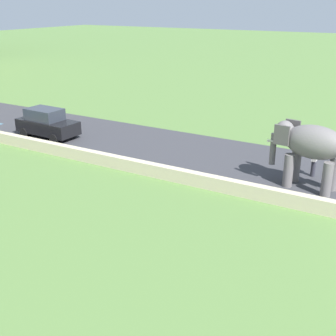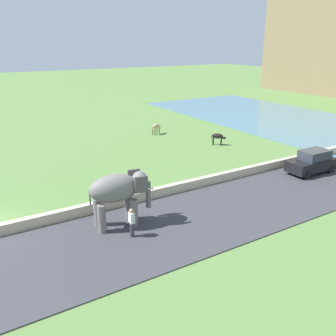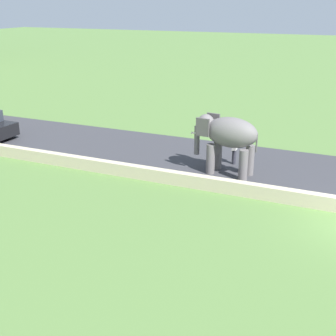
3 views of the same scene
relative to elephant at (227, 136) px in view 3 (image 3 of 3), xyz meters
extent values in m
cube|color=#38383D|center=(1.55, 13.58, -2.01)|extent=(7.00, 120.00, 0.06)
cube|color=beige|center=(-2.25, 11.58, -1.72)|extent=(0.40, 110.00, 0.64)
ellipsoid|color=slate|center=(-0.03, -0.22, 0.20)|extent=(1.74, 2.86, 1.50)
cylinder|color=slate|center=(-0.33, 0.70, -1.24)|extent=(0.44, 0.44, 1.60)
cylinder|color=slate|center=(0.50, 0.59, -1.24)|extent=(0.44, 0.44, 1.60)
cylinder|color=slate|center=(-0.56, -1.04, -1.24)|extent=(0.44, 0.44, 1.60)
cylinder|color=slate|center=(0.27, -1.15, -1.24)|extent=(0.44, 0.44, 1.60)
ellipsoid|color=slate|center=(0.15, 1.18, 0.39)|extent=(1.11, 1.02, 1.10)
cube|color=#504C4C|center=(-0.46, 1.13, 0.43)|extent=(0.21, 0.71, 0.90)
cube|color=#504C4C|center=(0.73, 0.97, 0.43)|extent=(0.21, 0.71, 0.90)
cylinder|color=slate|center=(0.22, 1.65, -0.50)|extent=(0.28, 0.28, 1.50)
cone|color=silver|center=(-0.01, 1.61, -0.05)|extent=(0.19, 0.57, 0.17)
cone|color=silver|center=(0.43, 1.56, -0.05)|extent=(0.19, 0.57, 0.17)
cylinder|color=#504C4C|center=(-0.20, -1.53, -0.15)|extent=(0.08, 0.08, 0.90)
cylinder|color=#33333D|center=(1.50, -0.02, -1.61)|extent=(0.22, 0.22, 0.85)
cube|color=silver|center=(1.50, -0.02, -0.91)|extent=(0.36, 0.22, 0.56)
sphere|color=tan|center=(1.50, -0.02, -0.52)|extent=(0.22, 0.22, 0.22)
cylinder|color=black|center=(0.74, 14.54, -1.74)|extent=(0.20, 0.61, 0.60)
camera|label=1|loc=(-19.06, -3.91, 5.99)|focal=46.90mm
camera|label=2|loc=(16.44, -7.03, 7.50)|focal=38.75mm
camera|label=3|loc=(-20.58, -5.78, 6.23)|focal=47.65mm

